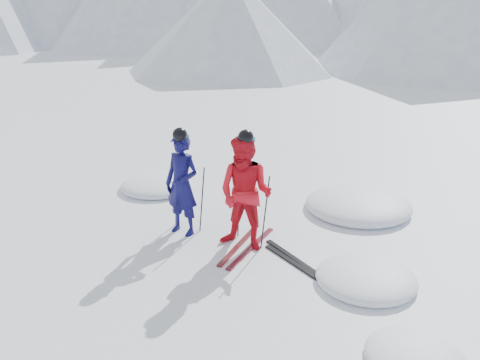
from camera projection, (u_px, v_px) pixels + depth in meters
The scene contains 12 objects.
ground at pixel (302, 273), 8.01m from camera, with size 160.00×160.00×0.00m, color white.
skier_blue at pixel (182, 185), 9.06m from camera, with size 0.68×0.45×1.88m, color #0C0B47.
skier_red at pixel (245, 194), 8.50m from camera, with size 0.97×0.75×1.99m, color red.
pole_blue_left at pixel (175, 195), 9.44m from camera, with size 0.02×0.02×1.25m, color black.
pole_blue_right at pixel (202, 200), 9.23m from camera, with size 0.02×0.02×1.25m, color black.
pole_red_left at pixel (239, 203), 8.96m from camera, with size 0.02×0.02×1.33m, color black.
pole_red_right at pixel (265, 213), 8.57m from camera, with size 0.02×0.02×1.33m, color black.
ski_worn_left at pixel (240, 244), 8.89m from camera, with size 0.09×1.70×0.03m, color black.
ski_worn_right at pixel (251, 248), 8.77m from camera, with size 0.09×1.70×0.03m, color black.
ski_loose_a at pixel (297, 261), 8.34m from camera, with size 0.09×1.70×0.03m, color black.
ski_loose_b at pixel (299, 266), 8.17m from camera, with size 0.09×1.70×0.03m, color black.
snow_lumps at pixel (310, 223), 9.78m from camera, with size 7.96×5.66×0.47m.
Camera 1 is at (3.13, -6.38, 4.10)m, focal length 38.00 mm.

